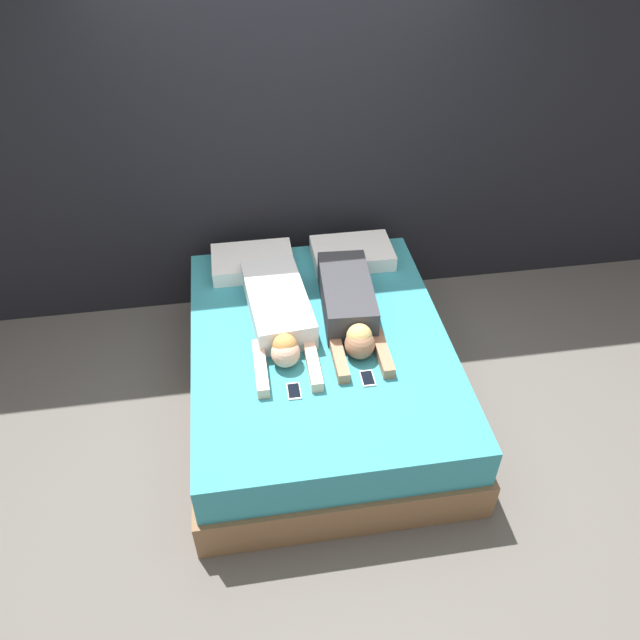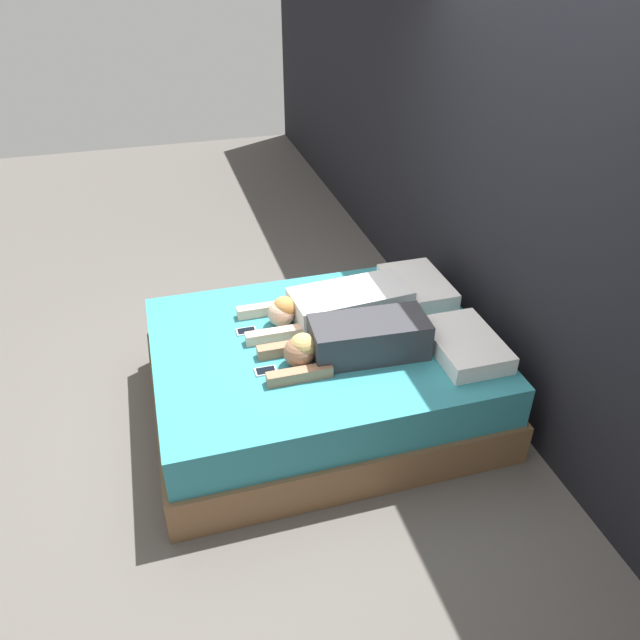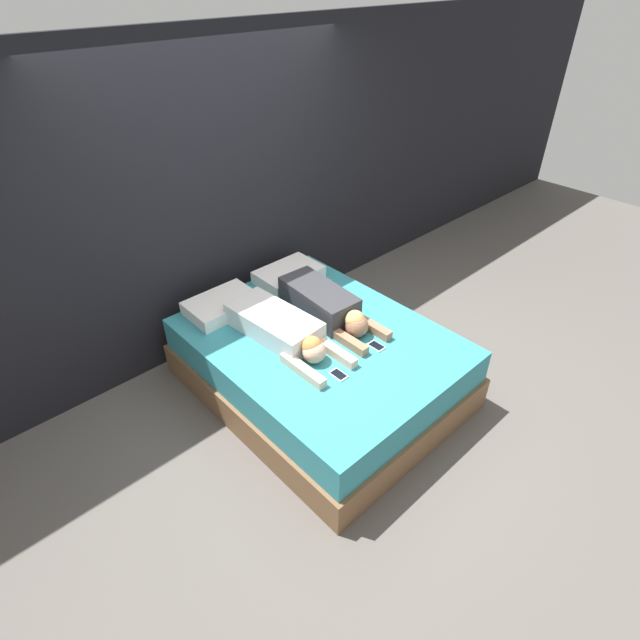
% 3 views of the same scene
% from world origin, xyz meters
% --- Properties ---
extents(ground_plane, '(12.00, 12.00, 0.00)m').
position_xyz_m(ground_plane, '(0.00, 0.00, 0.00)').
color(ground_plane, '#5B5651').
extents(wall_back, '(12.00, 0.06, 2.60)m').
position_xyz_m(wall_back, '(0.00, 1.21, 1.30)').
color(wall_back, black).
rests_on(wall_back, ground_plane).
extents(bed, '(1.66, 2.12, 0.55)m').
position_xyz_m(bed, '(0.00, 0.00, 0.27)').
color(bed, brown).
rests_on(bed, ground_plane).
extents(pillow_head_left, '(0.57, 0.39, 0.11)m').
position_xyz_m(pillow_head_left, '(-0.36, 0.81, 0.61)').
color(pillow_head_left, white).
rests_on(pillow_head_left, bed).
extents(pillow_head_right, '(0.57, 0.39, 0.11)m').
position_xyz_m(pillow_head_right, '(0.36, 0.81, 0.61)').
color(pillow_head_right, white).
rests_on(pillow_head_right, bed).
extents(person_left, '(0.42, 1.13, 0.20)m').
position_xyz_m(person_left, '(-0.24, 0.18, 0.64)').
color(person_left, silver).
rests_on(person_left, bed).
extents(person_right, '(0.36, 1.01, 0.23)m').
position_xyz_m(person_right, '(0.21, 0.15, 0.66)').
color(person_right, '#333338').
rests_on(person_right, bed).
extents(cell_phone_left, '(0.08, 0.13, 0.01)m').
position_xyz_m(cell_phone_left, '(-0.22, -0.43, 0.56)').
color(cell_phone_left, silver).
rests_on(cell_phone_left, bed).
extents(cell_phone_right, '(0.08, 0.13, 0.01)m').
position_xyz_m(cell_phone_right, '(0.22, -0.39, 0.56)').
color(cell_phone_right, silver).
rests_on(cell_phone_right, bed).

